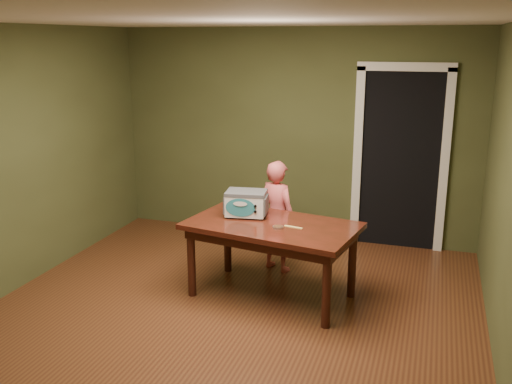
# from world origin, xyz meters

# --- Properties ---
(floor) EXTENTS (5.00, 5.00, 0.00)m
(floor) POSITION_xyz_m (0.00, 0.00, 0.00)
(floor) COLOR brown
(floor) RESTS_ON ground
(room_shell) EXTENTS (4.52, 5.02, 2.61)m
(room_shell) POSITION_xyz_m (0.00, 0.00, 1.71)
(room_shell) COLOR #48502A
(room_shell) RESTS_ON ground
(doorway) EXTENTS (1.10, 0.66, 2.25)m
(doorway) POSITION_xyz_m (1.30, 2.78, 1.06)
(doorway) COLOR black
(doorway) RESTS_ON ground
(dining_table) EXTENTS (1.73, 1.16, 0.75)m
(dining_table) POSITION_xyz_m (0.26, 0.65, 0.65)
(dining_table) COLOR #32140B
(dining_table) RESTS_ON floor
(toy_oven) EXTENTS (0.45, 0.34, 0.26)m
(toy_oven) POSITION_xyz_m (-0.05, 0.80, 0.89)
(toy_oven) COLOR #4C4F54
(toy_oven) RESTS_ON dining_table
(baking_pan) EXTENTS (0.10, 0.10, 0.02)m
(baking_pan) POSITION_xyz_m (0.35, 0.53, 0.76)
(baking_pan) COLOR silver
(baking_pan) RESTS_ON dining_table
(spatula) EXTENTS (0.18, 0.06, 0.01)m
(spatula) POSITION_xyz_m (0.48, 0.60, 0.75)
(spatula) COLOR #FFD86E
(spatula) RESTS_ON dining_table
(child) EXTENTS (0.52, 0.44, 1.22)m
(child) POSITION_xyz_m (0.12, 1.33, 0.61)
(child) COLOR #D55759
(child) RESTS_ON floor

